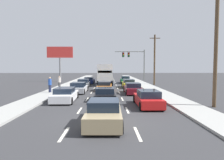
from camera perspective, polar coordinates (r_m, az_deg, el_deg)
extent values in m
plane|color=#333335|center=(36.22, -1.64, -1.17)|extent=(140.00, 140.00, 0.00)
cube|color=#9E9E99|center=(31.83, 10.00, -1.77)|extent=(2.43, 80.00, 0.14)
cube|color=#9E9E99|center=(31.97, -13.40, -1.79)|extent=(2.43, 80.00, 0.14)
cube|color=silver|center=(9.72, -13.62, -14.87)|extent=(0.14, 2.00, 0.01)
cube|color=silver|center=(14.47, -9.28, -8.62)|extent=(0.14, 2.00, 0.01)
cube|color=silver|center=(19.35, -7.17, -5.47)|extent=(0.14, 2.00, 0.01)
cube|color=silver|center=(24.28, -5.93, -3.59)|extent=(0.14, 2.00, 0.01)
cube|color=silver|center=(29.23, -5.10, -2.35)|extent=(0.14, 2.00, 0.01)
cube|color=silver|center=(34.19, -4.52, -1.46)|extent=(0.14, 2.00, 0.01)
cube|color=silver|center=(39.17, -4.09, -0.80)|extent=(0.14, 2.00, 0.01)
cube|color=silver|center=(44.15, -3.75, -0.29)|extent=(0.14, 2.00, 0.01)
cube|color=silver|center=(49.13, -3.48, 0.12)|extent=(0.14, 2.00, 0.01)
cube|color=silver|center=(54.12, -3.26, 0.45)|extent=(0.14, 2.00, 0.01)
cube|color=silver|center=(59.11, -3.08, 0.73)|extent=(0.14, 2.00, 0.01)
cube|color=silver|center=(64.10, -2.93, 0.96)|extent=(0.14, 2.00, 0.01)
cube|color=silver|center=(9.60, 7.36, -15.03)|extent=(0.14, 2.00, 0.01)
cube|color=silver|center=(14.39, 4.40, -8.66)|extent=(0.14, 2.00, 0.01)
cube|color=silver|center=(19.29, 2.97, -5.48)|extent=(0.14, 2.00, 0.01)
cube|color=silver|center=(24.23, 2.13, -3.59)|extent=(0.14, 2.00, 0.01)
cube|color=silver|center=(29.19, 1.57, -2.34)|extent=(0.14, 2.00, 0.01)
cube|color=silver|center=(34.16, 1.18, -1.46)|extent=(0.14, 2.00, 0.01)
cube|color=silver|center=(39.14, 0.89, -0.79)|extent=(0.14, 2.00, 0.01)
cube|color=silver|center=(44.12, 0.66, -0.28)|extent=(0.14, 2.00, 0.01)
cube|color=silver|center=(49.11, 0.48, 0.12)|extent=(0.14, 2.00, 0.01)
cube|color=silver|center=(54.10, 0.34, 0.46)|extent=(0.14, 2.00, 0.01)
cube|color=silver|center=(59.09, 0.22, 0.73)|extent=(0.14, 2.00, 0.01)
cube|color=silver|center=(64.08, 0.11, 0.97)|extent=(0.14, 2.00, 0.01)
cube|color=#141E4C|center=(37.52, -6.56, -0.32)|extent=(1.83, 4.45, 0.64)
cube|color=#192333|center=(37.18, -6.61, 0.48)|extent=(1.58, 2.01, 0.44)
cylinder|color=black|center=(39.27, -7.47, -0.35)|extent=(0.23, 0.64, 0.64)
cylinder|color=black|center=(39.09, -5.09, -0.35)|extent=(0.23, 0.64, 0.64)
cylinder|color=black|center=(35.99, -8.14, -0.72)|extent=(0.23, 0.64, 0.64)
cylinder|color=black|center=(35.80, -5.55, -0.73)|extent=(0.23, 0.64, 0.64)
cube|color=slate|center=(31.11, -8.22, -1.22)|extent=(1.81, 4.49, 0.58)
cube|color=#192333|center=(31.14, -8.22, -0.20)|extent=(1.58, 2.13, 0.52)
cylinder|color=black|center=(32.89, -9.31, -1.15)|extent=(0.23, 0.64, 0.64)
cylinder|color=black|center=(32.71, -6.45, -1.15)|extent=(0.23, 0.64, 0.64)
cylinder|color=black|center=(29.56, -10.18, -1.71)|extent=(0.23, 0.64, 0.64)
cylinder|color=black|center=(29.36, -7.00, -1.71)|extent=(0.23, 0.64, 0.64)
cube|color=#B7BABF|center=(24.47, -9.54, -2.55)|extent=(1.82, 4.49, 0.59)
cube|color=#192333|center=(24.08, -9.68, -1.30)|extent=(1.59, 2.22, 0.53)
cylinder|color=black|center=(26.28, -10.76, -2.39)|extent=(0.22, 0.64, 0.64)
cylinder|color=black|center=(26.04, -7.15, -2.41)|extent=(0.22, 0.64, 0.64)
cylinder|color=black|center=(22.98, -12.24, -3.28)|extent=(0.22, 0.64, 0.64)
cylinder|color=black|center=(22.70, -8.11, -3.31)|extent=(0.22, 0.64, 0.64)
cube|color=white|center=(18.56, -13.33, -4.53)|extent=(1.87, 4.69, 0.63)
cube|color=#192333|center=(18.34, -13.45, -2.90)|extent=(1.62, 2.32, 0.47)
cylinder|color=black|center=(20.47, -14.66, -4.17)|extent=(0.23, 0.64, 0.64)
cylinder|color=black|center=(20.17, -10.01, -4.22)|extent=(0.23, 0.64, 0.64)
cylinder|color=black|center=(17.05, -17.26, -5.78)|extent=(0.23, 0.64, 0.64)
cylinder|color=black|center=(16.70, -11.69, -5.89)|extent=(0.23, 0.64, 0.64)
cube|color=white|center=(33.68, -2.00, 2.29)|extent=(2.41, 6.01, 2.59)
cube|color=red|center=(30.69, -2.08, 2.39)|extent=(2.17, 0.04, 0.36)
cube|color=#1E389E|center=(37.82, -1.89, 1.18)|extent=(2.31, 2.23, 2.22)
cylinder|color=black|center=(37.91, -3.64, -0.23)|extent=(0.30, 0.96, 0.96)
cylinder|color=black|center=(37.88, -0.14, -0.22)|extent=(0.30, 0.96, 0.96)
cylinder|color=black|center=(32.61, -4.05, -0.87)|extent=(0.30, 0.96, 0.96)
cylinder|color=black|center=(32.57, 0.01, -0.87)|extent=(0.30, 0.96, 0.96)
cube|color=orange|center=(26.33, -2.17, -2.07)|extent=(1.94, 4.49, 0.58)
cube|color=#192333|center=(25.98, -2.20, -0.97)|extent=(1.68, 2.22, 0.48)
cylinder|color=black|center=(28.06, -3.82, -1.94)|extent=(0.23, 0.64, 0.64)
cylinder|color=black|center=(28.00, -0.26, -1.95)|extent=(0.23, 0.64, 0.64)
cylinder|color=black|center=(24.73, -4.33, -2.71)|extent=(0.23, 0.64, 0.64)
cylinder|color=black|center=(24.66, -0.29, -2.72)|extent=(0.23, 0.64, 0.64)
cube|color=black|center=(18.39, -2.07, -4.56)|extent=(1.89, 4.47, 0.60)
cube|color=#192333|center=(18.09, -2.07, -2.98)|extent=(1.63, 2.15, 0.48)
cylinder|color=black|center=(20.08, -4.49, -4.21)|extent=(0.23, 0.64, 0.64)
cylinder|color=black|center=(20.08, 0.37, -4.20)|extent=(0.23, 0.64, 0.64)
cylinder|color=black|center=(16.78, -4.99, -5.78)|extent=(0.23, 0.64, 0.64)
cylinder|color=black|center=(16.78, 0.84, -5.77)|extent=(0.23, 0.64, 0.64)
cube|color=tan|center=(10.93, -2.31, -10.04)|extent=(1.89, 4.45, 0.70)
cube|color=#192333|center=(10.69, -2.34, -7.06)|extent=(1.63, 1.96, 0.50)
cylinder|color=black|center=(12.63, -5.87, -8.95)|extent=(0.23, 0.64, 0.64)
cylinder|color=black|center=(12.58, 1.90, -8.99)|extent=(0.23, 0.64, 0.64)
cylinder|color=black|center=(9.45, -7.98, -13.33)|extent=(0.23, 0.64, 0.64)
cylinder|color=black|center=(9.37, 2.57, -13.45)|extent=(0.23, 0.64, 0.64)
cube|color=#196B38|center=(38.37, 3.80, -0.18)|extent=(1.75, 4.26, 0.68)
cube|color=#192333|center=(38.07, 3.84, 0.70)|extent=(1.52, 1.91, 0.54)
cylinder|color=black|center=(39.90, 2.49, -0.26)|extent=(0.23, 0.64, 0.64)
cylinder|color=black|center=(40.02, 4.76, -0.25)|extent=(0.23, 0.64, 0.64)
cylinder|color=black|center=(36.76, 2.75, -0.60)|extent=(0.23, 0.64, 0.64)
cylinder|color=black|center=(36.89, 5.22, -0.59)|extent=(0.23, 0.64, 0.64)
cube|color=yellow|center=(30.19, 4.81, -1.33)|extent=(1.79, 4.68, 0.59)
cube|color=#192333|center=(30.20, 4.80, -0.28)|extent=(1.57, 2.38, 0.52)
cylinder|color=black|center=(31.89, 2.99, -1.26)|extent=(0.22, 0.64, 0.64)
cylinder|color=black|center=(32.06, 5.92, -1.25)|extent=(0.22, 0.64, 0.64)
cylinder|color=black|center=(28.35, 3.55, -1.88)|extent=(0.22, 0.64, 0.64)
cylinder|color=black|center=(28.54, 6.84, -1.87)|extent=(0.22, 0.64, 0.64)
cube|color=maroon|center=(23.34, 6.01, -2.81)|extent=(1.84, 4.44, 0.60)
cube|color=#192333|center=(23.25, 6.03, -1.45)|extent=(1.61, 1.99, 0.51)
cylinder|color=black|center=(24.91, 3.57, -2.66)|extent=(0.22, 0.64, 0.64)
cylinder|color=black|center=(25.11, 7.46, -2.63)|extent=(0.22, 0.64, 0.64)
cylinder|color=black|center=(21.61, 4.31, -3.64)|extent=(0.22, 0.64, 0.64)
cylinder|color=black|center=(21.84, 8.79, -3.60)|extent=(0.22, 0.64, 0.64)
cube|color=red|center=(16.01, 10.18, -5.79)|extent=(1.72, 4.45, 0.63)
cube|color=#192333|center=(15.60, 10.45, -3.89)|extent=(1.51, 2.22, 0.53)
cylinder|color=black|center=(17.52, 6.54, -5.39)|extent=(0.22, 0.64, 0.64)
cylinder|color=black|center=(17.80, 11.61, -5.29)|extent=(0.22, 0.64, 0.64)
cylinder|color=black|center=(14.27, 8.38, -7.50)|extent=(0.22, 0.64, 0.64)
cylinder|color=black|center=(14.62, 14.56, -7.31)|extent=(0.22, 0.64, 0.64)
cylinder|color=#595B56|center=(42.04, 9.23, 4.04)|extent=(0.20, 0.20, 6.71)
cylinder|color=#595B56|center=(41.73, 5.09, 8.13)|extent=(6.13, 0.14, 0.14)
cube|color=black|center=(41.66, 4.80, 7.25)|extent=(0.40, 0.56, 0.95)
sphere|color=red|center=(41.37, 4.85, 7.69)|extent=(0.20, 0.20, 0.20)
sphere|color=orange|center=(41.35, 4.85, 7.27)|extent=(0.20, 0.20, 0.20)
sphere|color=green|center=(41.34, 4.85, 6.86)|extent=(0.20, 0.20, 0.20)
cube|color=black|center=(41.56, 3.25, 7.26)|extent=(0.40, 0.56, 0.95)
sphere|color=red|center=(41.27, 3.28, 7.70)|extent=(0.20, 0.20, 0.20)
sphere|color=orange|center=(41.25, 3.28, 7.29)|extent=(0.20, 0.20, 0.20)
sphere|color=green|center=(41.24, 3.28, 6.87)|extent=(0.20, 0.20, 0.20)
cylinder|color=brown|center=(17.15, 27.73, 8.46)|extent=(0.28, 0.28, 9.26)
cylinder|color=brown|center=(35.12, 12.13, 5.66)|extent=(0.28, 0.28, 8.64)
cube|color=brown|center=(35.45, 12.22, 11.68)|extent=(1.80, 0.12, 0.12)
cylinder|color=slate|center=(42.82, -14.68, 2.85)|extent=(0.36, 0.36, 5.05)
cube|color=red|center=(42.93, -14.76, 7.75)|extent=(5.38, 0.20, 2.27)
cylinder|color=#1E233F|center=(24.43, -17.41, -2.39)|extent=(0.32, 0.32, 0.84)
cylinder|color=#264CA5|center=(24.36, -17.45, -0.56)|extent=(0.38, 0.38, 0.73)
sphere|color=tan|center=(24.33, -17.47, 0.57)|extent=(0.23, 0.23, 0.23)
cylinder|color=#3F3F42|center=(29.22, -14.89, -1.41)|extent=(0.32, 0.32, 0.79)
cylinder|color=beige|center=(29.17, -14.92, 0.04)|extent=(0.38, 0.38, 0.69)
sphere|color=tan|center=(29.14, -14.93, 0.93)|extent=(0.21, 0.21, 0.21)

